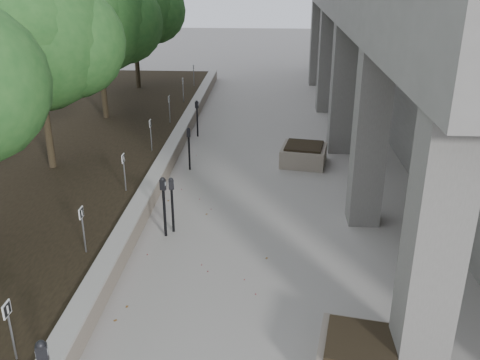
% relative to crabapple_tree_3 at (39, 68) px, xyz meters
% --- Properties ---
extents(retaining_wall, '(0.39, 26.00, 0.50)m').
position_rel_crabapple_tree_3_xyz_m(retaining_wall, '(2.97, 1.00, -2.87)').
color(retaining_wall, gray).
rests_on(retaining_wall, ground).
extents(planting_bed, '(7.00, 26.00, 0.40)m').
position_rel_crabapple_tree_3_xyz_m(planting_bed, '(-0.70, 1.00, -2.92)').
color(planting_bed, black).
rests_on(planting_bed, ground).
extents(crabapple_tree_3, '(4.60, 4.00, 5.44)m').
position_rel_crabapple_tree_3_xyz_m(crabapple_tree_3, '(0.00, 0.00, 0.00)').
color(crabapple_tree_3, '#225520').
rests_on(crabapple_tree_3, planting_bed).
extents(crabapple_tree_4, '(4.60, 4.00, 5.44)m').
position_rel_crabapple_tree_3_xyz_m(crabapple_tree_4, '(0.00, 5.00, 0.00)').
color(crabapple_tree_4, '#225520').
rests_on(crabapple_tree_4, planting_bed).
extents(crabapple_tree_5, '(4.60, 4.00, 5.44)m').
position_rel_crabapple_tree_3_xyz_m(crabapple_tree_5, '(0.00, 10.00, 0.00)').
color(crabapple_tree_5, '#225520').
rests_on(crabapple_tree_5, planting_bed).
extents(parking_sign_2, '(0.04, 0.22, 0.96)m').
position_rel_crabapple_tree_3_xyz_m(parking_sign_2, '(2.45, -7.50, -2.24)').
color(parking_sign_2, black).
rests_on(parking_sign_2, planting_bed).
extents(parking_sign_3, '(0.04, 0.22, 0.96)m').
position_rel_crabapple_tree_3_xyz_m(parking_sign_3, '(2.45, -4.50, -2.24)').
color(parking_sign_3, black).
rests_on(parking_sign_3, planting_bed).
extents(parking_sign_4, '(0.04, 0.22, 0.96)m').
position_rel_crabapple_tree_3_xyz_m(parking_sign_4, '(2.45, -1.50, -2.24)').
color(parking_sign_4, black).
rests_on(parking_sign_4, planting_bed).
extents(parking_sign_5, '(0.04, 0.22, 0.96)m').
position_rel_crabapple_tree_3_xyz_m(parking_sign_5, '(2.45, 1.50, -2.24)').
color(parking_sign_5, black).
rests_on(parking_sign_5, planting_bed).
extents(parking_sign_6, '(0.04, 0.22, 0.96)m').
position_rel_crabapple_tree_3_xyz_m(parking_sign_6, '(2.45, 4.50, -2.24)').
color(parking_sign_6, black).
rests_on(parking_sign_6, planting_bed).
extents(parking_sign_7, '(0.04, 0.22, 0.96)m').
position_rel_crabapple_tree_3_xyz_m(parking_sign_7, '(2.45, 7.50, -2.24)').
color(parking_sign_7, black).
rests_on(parking_sign_7, planting_bed).
extents(parking_sign_8, '(0.04, 0.22, 0.96)m').
position_rel_crabapple_tree_3_xyz_m(parking_sign_8, '(2.45, 10.50, -2.24)').
color(parking_sign_8, black).
rests_on(parking_sign_8, planting_bed).
extents(parking_meter_2, '(0.16, 0.13, 1.41)m').
position_rel_crabapple_tree_3_xyz_m(parking_meter_2, '(3.72, -3.03, -2.41)').
color(parking_meter_2, black).
rests_on(parking_meter_2, ground).
extents(parking_meter_3, '(0.15, 0.12, 1.32)m').
position_rel_crabapple_tree_3_xyz_m(parking_meter_3, '(3.86, -2.82, -2.46)').
color(parking_meter_3, black).
rests_on(parking_meter_3, ground).
extents(parking_meter_4, '(0.14, 0.11, 1.28)m').
position_rel_crabapple_tree_3_xyz_m(parking_meter_4, '(3.66, 1.02, -2.48)').
color(parking_meter_4, black).
rests_on(parking_meter_4, ground).
extents(parking_meter_5, '(0.15, 0.12, 1.29)m').
position_rel_crabapple_tree_3_xyz_m(parking_meter_5, '(3.46, 4.19, -2.48)').
color(parking_meter_5, black).
rests_on(parking_meter_5, ground).
extents(planter_front, '(1.41, 1.41, 0.56)m').
position_rel_crabapple_tree_3_xyz_m(planter_front, '(7.39, -7.00, -2.84)').
color(planter_front, gray).
rests_on(planter_front, ground).
extents(planter_back, '(1.49, 1.49, 0.60)m').
position_rel_crabapple_tree_3_xyz_m(planter_back, '(7.02, 1.72, -2.82)').
color(planter_back, gray).
rests_on(planter_back, ground).
extents(berry_scatter, '(3.30, 14.10, 0.02)m').
position_rel_crabapple_tree_3_xyz_m(berry_scatter, '(4.70, -3.00, -3.11)').
color(berry_scatter, maroon).
rests_on(berry_scatter, ground).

